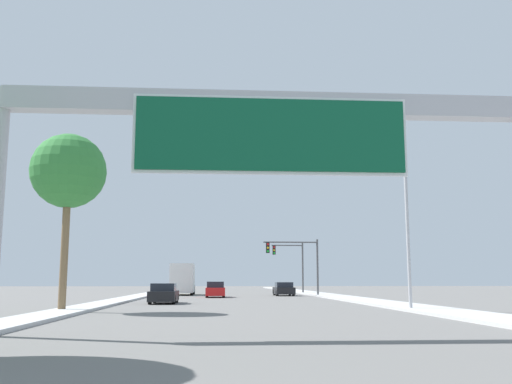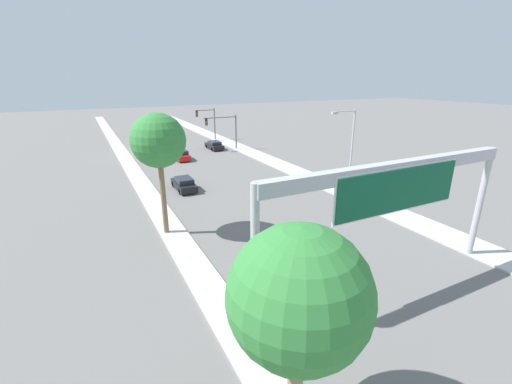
{
  "view_description": "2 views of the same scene",
  "coord_description": "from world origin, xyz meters",
  "px_view_note": "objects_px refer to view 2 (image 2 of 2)",
  "views": [
    {
      "loc": [
        -1.64,
        0.7,
        1.61
      ],
      "look_at": [
        0.0,
        24.69,
        5.32
      ],
      "focal_mm": 40.0,
      "sensor_mm": 36.0,
      "label": 1
    },
    {
      "loc": [
        -14.23,
        6.06,
        11.58
      ],
      "look_at": [
        -1.58,
        30.92,
        2.14
      ],
      "focal_mm": 24.0,
      "sensor_mm": 36.0,
      "label": 2
    }
  ],
  "objects_px": {
    "truck_box_primary": "(146,141)",
    "traffic_light_mid_block": "(208,119)",
    "car_far_right": "(214,145)",
    "palm_tree_foreground": "(299,297)",
    "sign_gantry": "(396,186)",
    "car_far_center": "(184,184)",
    "traffic_light_near_intersection": "(225,126)",
    "street_lamp_right": "(349,147)",
    "car_near_left": "(181,155)",
    "palm_tree_background": "(158,141)"
  },
  "relations": [
    {
      "from": "palm_tree_foreground",
      "to": "street_lamp_right",
      "type": "xyz_separation_m",
      "value": [
        17.48,
        17.6,
        -0.25
      ]
    },
    {
      "from": "sign_gantry",
      "to": "traffic_light_mid_block",
      "type": "distance_m",
      "value": 50.69
    },
    {
      "from": "palm_tree_background",
      "to": "street_lamp_right",
      "type": "height_order",
      "value": "palm_tree_background"
    },
    {
      "from": "street_lamp_right",
      "to": "traffic_light_mid_block",
      "type": "bearing_deg",
      "value": 91.46
    },
    {
      "from": "car_far_right",
      "to": "palm_tree_background",
      "type": "height_order",
      "value": "palm_tree_background"
    },
    {
      "from": "truck_box_primary",
      "to": "traffic_light_mid_block",
      "type": "xyz_separation_m",
      "value": [
        12.55,
        5.11,
        2.32
      ]
    },
    {
      "from": "palm_tree_foreground",
      "to": "palm_tree_background",
      "type": "height_order",
      "value": "palm_tree_background"
    },
    {
      "from": "palm_tree_foreground",
      "to": "car_near_left",
      "type": "bearing_deg",
      "value": 79.83
    },
    {
      "from": "traffic_light_mid_block",
      "to": "car_far_right",
      "type": "bearing_deg",
      "value": -103.87
    },
    {
      "from": "car_far_center",
      "to": "palm_tree_background",
      "type": "relative_size",
      "value": 0.47
    },
    {
      "from": "traffic_light_mid_block",
      "to": "palm_tree_foreground",
      "type": "height_order",
      "value": "palm_tree_foreground"
    },
    {
      "from": "car_near_left",
      "to": "truck_box_primary",
      "type": "bearing_deg",
      "value": 113.33
    },
    {
      "from": "palm_tree_background",
      "to": "palm_tree_foreground",
      "type": "bearing_deg",
      "value": -89.21
    },
    {
      "from": "palm_tree_foreground",
      "to": "car_far_right",
      "type": "bearing_deg",
      "value": 72.74
    },
    {
      "from": "traffic_light_mid_block",
      "to": "palm_tree_background",
      "type": "height_order",
      "value": "palm_tree_background"
    },
    {
      "from": "car_far_right",
      "to": "street_lamp_right",
      "type": "bearing_deg",
      "value": -84.08
    },
    {
      "from": "sign_gantry",
      "to": "traffic_light_mid_block",
      "type": "xyz_separation_m",
      "value": [
        7.3,
        50.11,
        -2.18
      ]
    },
    {
      "from": "car_near_left",
      "to": "traffic_light_mid_block",
      "type": "distance_m",
      "value": 16.36
    },
    {
      "from": "traffic_light_near_intersection",
      "to": "street_lamp_right",
      "type": "distance_m",
      "value": 27.39
    },
    {
      "from": "car_far_center",
      "to": "street_lamp_right",
      "type": "xyz_separation_m",
      "value": [
        13.51,
        -10.05,
        4.52
      ]
    },
    {
      "from": "sign_gantry",
      "to": "palm_tree_foreground",
      "type": "relative_size",
      "value": 2.19
    },
    {
      "from": "traffic_light_near_intersection",
      "to": "palm_tree_background",
      "type": "bearing_deg",
      "value": -120.5
    },
    {
      "from": "truck_box_primary",
      "to": "street_lamp_right",
      "type": "bearing_deg",
      "value": -67.25
    },
    {
      "from": "car_near_left",
      "to": "car_far_center",
      "type": "height_order",
      "value": "car_near_left"
    },
    {
      "from": "traffic_light_near_intersection",
      "to": "street_lamp_right",
      "type": "xyz_separation_m",
      "value": [
        1.65,
        -27.32,
        1.24
      ]
    },
    {
      "from": "palm_tree_foreground",
      "to": "palm_tree_background",
      "type": "xyz_separation_m",
      "value": [
        -0.24,
        17.63,
        1.78
      ]
    },
    {
      "from": "car_far_center",
      "to": "car_near_left",
      "type": "bearing_deg",
      "value": 76.01
    },
    {
      "from": "sign_gantry",
      "to": "car_near_left",
      "type": "xyz_separation_m",
      "value": [
        -1.75,
        36.89,
        -5.48
      ]
    },
    {
      "from": "truck_box_primary",
      "to": "traffic_light_near_intersection",
      "type": "distance_m",
      "value": 13.02
    },
    {
      "from": "car_far_right",
      "to": "traffic_light_mid_block",
      "type": "relative_size",
      "value": 0.76
    },
    {
      "from": "sign_gantry",
      "to": "street_lamp_right",
      "type": "xyz_separation_m",
      "value": [
        8.26,
        12.79,
        -0.99
      ]
    },
    {
      "from": "car_far_center",
      "to": "traffic_light_near_intersection",
      "type": "xyz_separation_m",
      "value": [
        11.85,
        17.27,
        3.28
      ]
    },
    {
      "from": "sign_gantry",
      "to": "car_far_center",
      "type": "distance_m",
      "value": 24.07
    },
    {
      "from": "car_near_left",
      "to": "traffic_light_mid_block",
      "type": "bearing_deg",
      "value": 55.61
    },
    {
      "from": "sign_gantry",
      "to": "traffic_light_near_intersection",
      "type": "relative_size",
      "value": 2.96
    },
    {
      "from": "car_far_center",
      "to": "traffic_light_mid_block",
      "type": "height_order",
      "value": "traffic_light_mid_block"
    },
    {
      "from": "car_far_right",
      "to": "traffic_light_mid_block",
      "type": "xyz_separation_m",
      "value": [
        2.05,
        8.31,
        3.33
      ]
    },
    {
      "from": "traffic_light_near_intersection",
      "to": "traffic_light_mid_block",
      "type": "xyz_separation_m",
      "value": [
        0.7,
        10.0,
        0.05
      ]
    },
    {
      "from": "traffic_light_near_intersection",
      "to": "car_far_right",
      "type": "bearing_deg",
      "value": 128.71
    },
    {
      "from": "car_far_right",
      "to": "sign_gantry",
      "type": "bearing_deg",
      "value": -97.16
    },
    {
      "from": "car_far_right",
      "to": "palm_tree_foreground",
      "type": "relative_size",
      "value": 0.59
    },
    {
      "from": "car_near_left",
      "to": "traffic_light_near_intersection",
      "type": "height_order",
      "value": "traffic_light_near_intersection"
    },
    {
      "from": "car_far_center",
      "to": "car_far_right",
      "type": "bearing_deg",
      "value": 61.02
    },
    {
      "from": "car_far_center",
      "to": "truck_box_primary",
      "type": "relative_size",
      "value": 0.6
    },
    {
      "from": "traffic_light_near_intersection",
      "to": "palm_tree_foreground",
      "type": "distance_m",
      "value": 47.65
    },
    {
      "from": "car_far_right",
      "to": "truck_box_primary",
      "type": "bearing_deg",
      "value": 163.02
    },
    {
      "from": "car_near_left",
      "to": "traffic_light_mid_block",
      "type": "xyz_separation_m",
      "value": [
        9.05,
        13.22,
        3.3
      ]
    },
    {
      "from": "car_near_left",
      "to": "palm_tree_background",
      "type": "height_order",
      "value": "palm_tree_background"
    },
    {
      "from": "palm_tree_foreground",
      "to": "street_lamp_right",
      "type": "bearing_deg",
      "value": 45.18
    },
    {
      "from": "palm_tree_background",
      "to": "truck_box_primary",
      "type": "bearing_deg",
      "value": 82.53
    }
  ]
}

